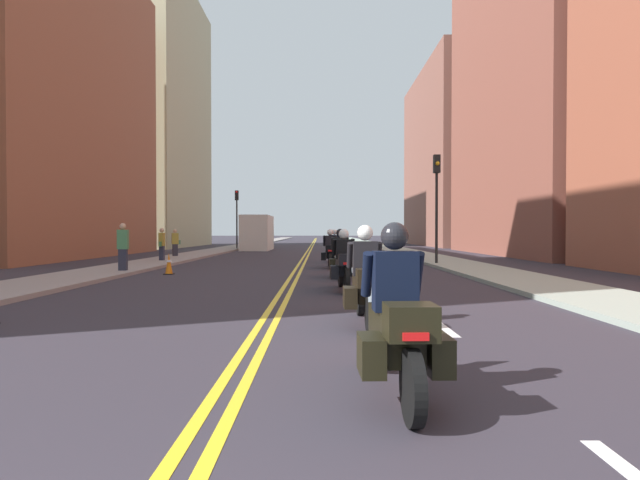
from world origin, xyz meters
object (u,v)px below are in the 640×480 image
motorcycle_1 (364,284)px  motorcycle_5 (333,249)px  parked_truck (257,234)px  pedestrian_0 (160,245)px  motorcycle_0 (395,326)px  motorcycle_2 (343,265)px  motorcycle_4 (329,252)px  pedestrian_2 (174,243)px  traffic_cone_1 (168,264)px  traffic_light_far (236,209)px  pedestrian_1 (121,248)px  traffic_light_near (435,190)px  motorcycle_3 (339,258)px

motorcycle_1 → motorcycle_5: size_ratio=0.97×
motorcycle_1 → parked_truck: size_ratio=0.34×
pedestrian_0 → parked_truck: 17.48m
motorcycle_0 → motorcycle_2: bearing=88.7°
pedestrian_0 → motorcycle_0: bearing=23.3°
motorcycle_4 → pedestrian_2: pedestrian_2 is taller
motorcycle_5 → traffic_cone_1: 9.36m
motorcycle_5 → traffic_light_far: (-7.62, 17.25, 2.71)m
motorcycle_2 → traffic_light_far: (-7.51, 29.34, 2.72)m
motorcycle_4 → pedestrian_1: 8.04m
motorcycle_2 → traffic_light_near: traffic_light_near is taller
motorcycle_1 → pedestrian_1: size_ratio=1.23×
motorcycle_0 → motorcycle_5: bearing=88.1°
motorcycle_2 → traffic_light_near: (4.55, 9.62, 2.71)m
motorcycle_0 → traffic_cone_1: motorcycle_0 is taller
motorcycle_1 → pedestrian_2: 22.70m
motorcycle_0 → traffic_cone_1: bearing=112.4°
motorcycle_1 → motorcycle_0: bearing=-91.5°
motorcycle_5 → motorcycle_4: bearing=-95.9°
traffic_light_near → traffic_light_far: (-12.07, 19.72, 0.01)m
traffic_light_far → pedestrian_1: 24.22m
motorcycle_2 → traffic_light_near: 10.98m
motorcycle_2 → motorcycle_5: size_ratio=1.00×
motorcycle_3 → pedestrian_1: bearing=164.6°
motorcycle_3 → motorcycle_0: bearing=-92.6°
motorcycle_0 → pedestrian_1: size_ratio=1.24×
traffic_cone_1 → traffic_light_far: 24.61m
motorcycle_0 → motorcycle_2: motorcycle_0 is taller
motorcycle_3 → motorcycle_5: 8.58m
motorcycle_2 → motorcycle_5: 12.09m
motorcycle_5 → traffic_light_near: size_ratio=0.47×
motorcycle_1 → traffic_light_near: bearing=72.1°
motorcycle_4 → traffic_light_far: traffic_light_far is taller
motorcycle_1 → traffic_cone_1: motorcycle_1 is taller
motorcycle_4 → traffic_cone_1: bearing=-150.9°
traffic_light_far → motorcycle_2: bearing=-75.6°
traffic_light_far → pedestrian_2: traffic_light_far is taller
pedestrian_1 → traffic_light_near: bearing=-163.2°
motorcycle_1 → motorcycle_5: 16.84m
parked_truck → pedestrian_1: bearing=-94.7°
traffic_light_far → pedestrian_1: traffic_light_far is taller
motorcycle_1 → pedestrian_0: bearing=116.3°
motorcycle_4 → parked_truck: bearing=104.8°
traffic_cone_1 → traffic_light_near: (10.50, 4.66, 3.00)m
traffic_cone_1 → pedestrian_0: (-2.34, 6.77, 0.50)m
motorcycle_5 → parked_truck: 17.90m
motorcycle_1 → traffic_light_far: traffic_light_far is taller
motorcycle_0 → motorcycle_4: bearing=89.1°
motorcycle_4 → parked_truck: parked_truck is taller
motorcycle_3 → parked_truck: (-5.76, 25.50, 0.63)m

